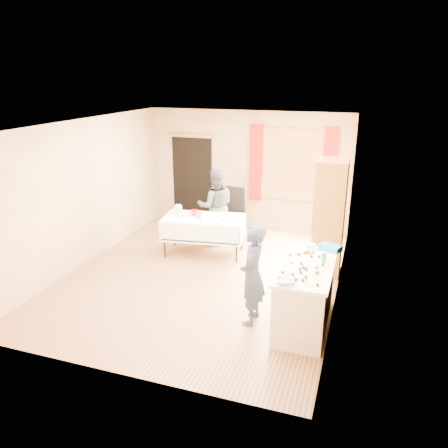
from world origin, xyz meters
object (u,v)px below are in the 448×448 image
(counter, at_px, (305,296))
(chair, at_px, (233,222))
(cabinet, at_px, (329,218))
(woman, at_px, (216,206))
(girl, at_px, (252,275))
(party_table, at_px, (204,232))

(counter, relative_size, chair, 1.41)
(cabinet, height_order, woman, cabinet)
(cabinet, bearing_deg, counter, -93.10)
(girl, bearing_deg, woman, -152.40)
(cabinet, height_order, girl, cabinet)
(party_table, distance_m, chair, 1.16)
(counter, xyz_separation_m, party_table, (-2.23, 1.94, -0.01))
(cabinet, distance_m, counter, 1.93)
(party_table, relative_size, chair, 1.56)
(counter, height_order, woman, woman)
(cabinet, height_order, counter, cabinet)
(woman, bearing_deg, counter, 106.79)
(cabinet, relative_size, woman, 1.29)
(chair, bearing_deg, cabinet, -25.44)
(girl, relative_size, woman, 0.93)
(counter, bearing_deg, girl, -169.46)
(woman, bearing_deg, party_table, 65.15)
(girl, bearing_deg, counter, 99.33)
(party_table, bearing_deg, girl, -62.06)
(chair, height_order, woman, woman)
(chair, bearing_deg, party_table, -96.76)
(counter, bearing_deg, woman, 130.42)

